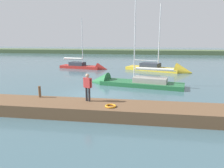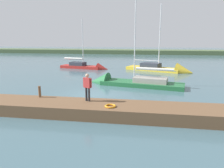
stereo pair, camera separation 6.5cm
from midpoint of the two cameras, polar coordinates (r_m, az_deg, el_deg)
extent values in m
plane|color=#42606B|center=(17.82, -4.74, -2.92)|extent=(200.00, 200.00, 0.00)
cube|color=#4C603D|center=(67.52, 5.40, 8.23)|extent=(180.00, 8.00, 2.40)
cube|color=brown|center=(13.41, -9.47, -6.53)|extent=(19.03, 2.41, 0.74)
cylinder|color=brown|center=(15.05, -18.95, -1.96)|extent=(0.18, 0.18, 0.77)
torus|color=orange|center=(12.32, -0.31, -5.99)|extent=(0.66, 0.66, 0.10)
cube|color=#236638|center=(21.22, 8.14, -0.41)|extent=(8.44, 3.78, 0.72)
cone|color=#236638|center=(22.61, -3.40, 0.48)|extent=(2.38, 2.56, 2.21)
cube|color=gray|center=(20.94, 10.45, 1.06)|extent=(3.46, 2.14, 0.51)
cylinder|color=silver|center=(20.89, 6.34, 11.80)|extent=(0.10, 0.10, 8.21)
cylinder|color=silver|center=(20.71, 11.56, 3.69)|extent=(3.95, 0.87, 0.08)
cylinder|color=silver|center=(20.69, 11.57, 4.02)|extent=(3.59, 0.94, 0.23)
cube|color=gold|center=(31.92, 11.17, 3.81)|extent=(8.23, 5.34, 0.71)
cone|color=gold|center=(30.63, 19.17, 3.02)|extent=(2.98, 3.11, 2.45)
cube|color=#333842|center=(31.97, 10.54, 5.08)|extent=(3.24, 2.82, 0.65)
cylinder|color=silver|center=(31.32, 12.92, 12.45)|extent=(0.13, 0.13, 8.95)
cylinder|color=silver|center=(32.16, 9.40, 6.33)|extent=(3.54, 1.58, 0.10)
cube|color=#B22823|center=(34.02, -8.34, 4.29)|extent=(6.90, 3.15, 0.80)
cone|color=#B22823|center=(32.38, -2.42, 4.01)|extent=(1.99, 2.13, 1.84)
cube|color=#333842|center=(34.21, -9.21, 5.46)|extent=(2.63, 1.93, 0.56)
cylinder|color=silver|center=(33.51, -7.90, 11.06)|extent=(0.11, 0.11, 7.20)
cylinder|color=silver|center=(34.54, -10.40, 6.63)|extent=(3.51, 0.81, 0.09)
cylinder|color=silver|center=(34.53, -10.41, 6.83)|extent=(3.20, 0.93, 0.29)
cylinder|color=#28282D|center=(13.48, -6.85, -2.74)|extent=(0.14, 0.14, 0.88)
cylinder|color=#28282D|center=(13.36, -6.12, -2.87)|extent=(0.14, 0.14, 0.88)
cube|color=#B23333|center=(13.25, -6.56, 0.34)|extent=(0.52, 0.39, 0.62)
sphere|color=tan|center=(13.16, -6.61, 2.30)|extent=(0.24, 0.24, 0.24)
cylinder|color=#B23333|center=(13.42, -7.54, 0.54)|extent=(0.09, 0.09, 0.59)
cylinder|color=#B23333|center=(13.07, -5.56, 0.27)|extent=(0.09, 0.09, 0.59)
camera|label=1|loc=(0.03, -89.89, 0.02)|focal=33.67mm
camera|label=2|loc=(0.03, 90.11, -0.02)|focal=33.67mm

